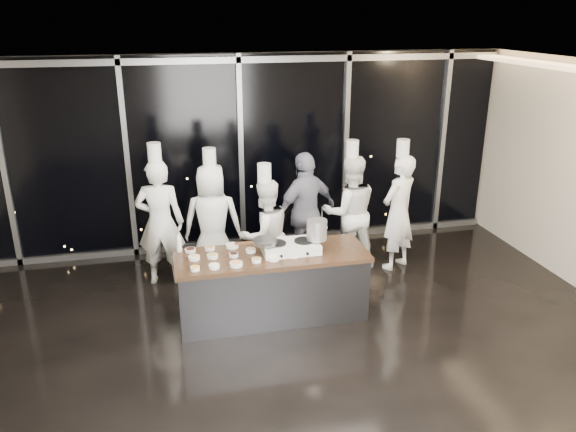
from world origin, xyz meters
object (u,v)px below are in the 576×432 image
frying_pan (265,242)px  chef_right (350,212)px  chef_left (212,221)px  chef_side (398,211)px  stock_pot (317,230)px  demo_counter (272,285)px  chef_far_left (160,222)px  chef_center (265,234)px  stove (290,247)px  guest (306,212)px

frying_pan → chef_right: bearing=38.5°
chef_left → chef_side: 2.83m
stock_pot → chef_right: (0.89, 1.26, -0.27)m
chef_left → demo_counter: bearing=123.6°
chef_far_left → chef_center: size_ratio=1.13×
frying_pan → chef_left: chef_left is taller
chef_far_left → chef_center: 1.53m
stove → guest: 1.44m
guest → chef_side: bearing=144.9°
demo_counter → chef_left: size_ratio=1.24×
chef_far_left → chef_side: size_ratio=1.03×
stock_pot → guest: (0.21, 1.33, -0.24)m
chef_center → chef_side: chef_side is taller
stove → chef_left: chef_left is taller
stove → chef_left: size_ratio=0.37×
demo_counter → guest: bearing=59.0°
demo_counter → chef_left: bearing=114.0°
demo_counter → frying_pan: frying_pan is taller
chef_far_left → chef_right: size_ratio=1.04×
stove → chef_right: (1.24, 1.26, -0.06)m
stock_pot → guest: 1.37m
chef_left → chef_far_left: bearing=11.4°
chef_far_left → chef_side: chef_far_left is taller
stock_pot → guest: size_ratio=0.14×
chef_center → guest: bearing=-164.3°
stock_pot → chef_left: chef_left is taller
demo_counter → stove: stove is taller
stock_pot → chef_far_left: size_ratio=0.12×
stock_pot → chef_left: 1.84m
chef_far_left → chef_side: bearing=-174.8°
guest → chef_side: size_ratio=0.91×
chef_left → guest: 1.42m
chef_far_left → chef_right: 2.85m
stove → stock_pot: bearing=-1.4°
stock_pot → chef_far_left: 2.39m
demo_counter → guest: guest is taller
stove → chef_far_left: (-1.61, 1.33, -0.01)m
guest → stove: bearing=43.0°
stock_pot → chef_center: bearing=122.3°
chef_side → demo_counter: bearing=-4.0°
chef_left → chef_side: bearing=-176.6°
chef_right → chef_side: 0.74m
demo_counter → chef_center: chef_center is taller
chef_side → guest: bearing=-41.0°
stock_pot → chef_center: (-0.52, 0.83, -0.34)m
chef_left → chef_center: 0.88m
guest → chef_left: bearing=-25.4°
stock_pot → chef_side: bearing=33.5°
demo_counter → chef_center: size_ratio=1.32×
demo_counter → guest: (0.81, 1.34, 0.48)m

